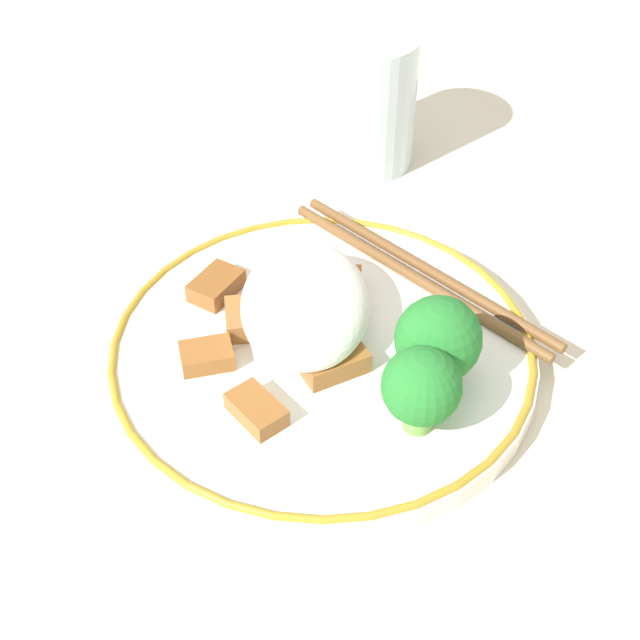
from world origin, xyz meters
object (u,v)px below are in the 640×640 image
broccoli_back_center (436,340)px  chopsticks (419,273)px  plate (320,351)px  drinking_glass (363,100)px  broccoli_back_left (419,388)px

broccoli_back_center → chopsticks: (-0.09, 0.00, -0.03)m
plate → chopsticks: chopsticks is taller
chopsticks → drinking_glass: size_ratio=1.58×
broccoli_back_left → plate: bearing=-140.4°
chopsticks → broccoli_back_left: bearing=-5.4°
plate → chopsticks: (-0.06, 0.06, 0.01)m
broccoli_back_left → broccoli_back_center: broccoli_back_center is taller
chopsticks → broccoli_back_center: bearing=-0.0°
plate → chopsticks: 0.09m
broccoli_back_left → drinking_glass: bearing=-176.0°
plate → drinking_glass: drinking_glass is taller
broccoli_back_left → drinking_glass: size_ratio=0.51×
chopsticks → drinking_glass: 0.17m
plate → broccoli_back_left: 0.09m
plate → drinking_glass: size_ratio=2.49×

